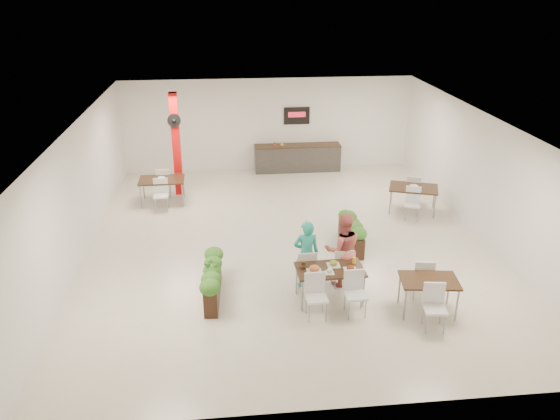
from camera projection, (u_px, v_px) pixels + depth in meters
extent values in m
plane|color=beige|center=(288.00, 242.00, 14.12)|extent=(12.00, 12.00, 0.00)
cube|color=white|center=(268.00, 125.00, 18.99)|extent=(10.00, 0.10, 3.20)
cube|color=white|center=(336.00, 324.00, 8.00)|extent=(10.00, 0.10, 3.20)
cube|color=white|center=(81.00, 191.00, 13.02)|extent=(0.10, 12.00, 3.20)
cube|color=white|center=(482.00, 177.00, 13.97)|extent=(0.10, 12.00, 3.20)
cube|color=white|center=(289.00, 120.00, 12.87)|extent=(10.00, 12.00, 0.04)
cube|color=#BE0D0C|center=(176.00, 145.00, 16.69)|extent=(0.25, 0.25, 3.20)
cylinder|color=black|center=(174.00, 120.00, 16.21)|extent=(0.40, 0.06, 0.40)
sphere|color=black|center=(174.00, 121.00, 16.18)|extent=(0.12, 0.12, 0.12)
cube|color=#2F2D2A|center=(297.00, 158.00, 19.21)|extent=(3.00, 0.60, 0.90)
cube|color=black|center=(298.00, 146.00, 19.03)|extent=(3.00, 0.62, 0.04)
cube|color=black|center=(297.00, 116.00, 18.93)|extent=(0.90, 0.04, 0.60)
cube|color=red|center=(297.00, 115.00, 18.89)|extent=(0.60, 0.02, 0.18)
imported|color=#A43C1B|center=(275.00, 143.00, 18.91)|extent=(0.09, 0.09, 0.19)
imported|color=gold|center=(282.00, 143.00, 18.94)|extent=(0.13, 0.13, 0.17)
cube|color=black|center=(330.00, 270.00, 11.28)|extent=(1.42, 0.84, 0.04)
cylinder|color=gray|center=(302.00, 296.00, 11.04)|extent=(0.04, 0.04, 0.71)
cylinder|color=gray|center=(363.00, 292.00, 11.20)|extent=(0.04, 0.04, 0.71)
cylinder|color=gray|center=(297.00, 279.00, 11.66)|extent=(0.04, 0.04, 0.71)
cylinder|color=gray|center=(355.00, 275.00, 11.82)|extent=(0.04, 0.04, 0.71)
cube|color=white|center=(306.00, 269.00, 11.89)|extent=(0.43, 0.43, 0.05)
cube|color=white|center=(307.00, 263.00, 11.62)|extent=(0.42, 0.05, 0.45)
cylinder|color=gray|center=(312.00, 274.00, 12.16)|extent=(0.02, 0.02, 0.43)
cylinder|color=gray|center=(297.00, 275.00, 12.11)|extent=(0.02, 0.02, 0.43)
cylinder|color=gray|center=(314.00, 281.00, 11.85)|extent=(0.02, 0.02, 0.43)
cylinder|color=gray|center=(299.00, 283.00, 11.80)|extent=(0.02, 0.02, 0.43)
cube|color=white|center=(341.00, 266.00, 11.99)|extent=(0.43, 0.43, 0.05)
cube|color=white|center=(344.00, 260.00, 11.72)|extent=(0.42, 0.05, 0.45)
cylinder|color=gray|center=(347.00, 271.00, 12.26)|extent=(0.02, 0.02, 0.43)
cylinder|color=gray|center=(332.00, 272.00, 12.21)|extent=(0.02, 0.02, 0.43)
cylinder|color=gray|center=(350.00, 279.00, 11.95)|extent=(0.02, 0.02, 0.43)
cylinder|color=gray|center=(335.00, 280.00, 11.90)|extent=(0.02, 0.02, 0.43)
cube|color=white|center=(316.00, 298.00, 10.79)|extent=(0.43, 0.43, 0.05)
cube|color=white|center=(315.00, 282.00, 10.87)|extent=(0.42, 0.05, 0.45)
cylinder|color=gray|center=(309.00, 314.00, 10.71)|extent=(0.02, 0.02, 0.43)
cylinder|color=gray|center=(326.00, 312.00, 10.75)|extent=(0.02, 0.02, 0.43)
cylinder|color=gray|center=(306.00, 304.00, 11.02)|extent=(0.02, 0.02, 0.43)
cylinder|color=gray|center=(323.00, 303.00, 11.06)|extent=(0.02, 0.02, 0.43)
cube|color=white|center=(356.00, 295.00, 10.89)|extent=(0.43, 0.43, 0.05)
cube|color=white|center=(354.00, 279.00, 10.97)|extent=(0.42, 0.05, 0.45)
cylinder|color=gray|center=(349.00, 310.00, 10.81)|extent=(0.02, 0.02, 0.43)
cylinder|color=gray|center=(366.00, 309.00, 10.85)|extent=(0.02, 0.02, 0.43)
cylinder|color=gray|center=(345.00, 301.00, 11.12)|extent=(0.02, 0.02, 0.43)
cylinder|color=gray|center=(361.00, 300.00, 11.16)|extent=(0.02, 0.02, 0.43)
cube|color=white|center=(314.00, 272.00, 11.14)|extent=(0.31, 0.31, 0.01)
ellipsoid|color=#9D5427|center=(314.00, 269.00, 11.11)|extent=(0.22, 0.22, 0.13)
cube|color=white|center=(333.00, 265.00, 11.39)|extent=(0.27, 0.27, 0.01)
ellipsoid|color=gold|center=(334.00, 263.00, 11.37)|extent=(0.18, 0.18, 0.11)
cube|color=white|center=(350.00, 270.00, 11.21)|extent=(0.27, 0.27, 0.01)
ellipsoid|color=#512010|center=(350.00, 268.00, 11.19)|extent=(0.16, 0.16, 0.10)
cube|color=white|center=(330.00, 273.00, 11.10)|extent=(0.19, 0.19, 0.01)
ellipsoid|color=white|center=(330.00, 271.00, 11.08)|extent=(0.12, 0.12, 0.07)
cylinder|color=yellow|center=(354.00, 260.00, 11.45)|extent=(0.07, 0.07, 0.15)
imported|color=brown|center=(303.00, 266.00, 11.28)|extent=(0.12, 0.12, 0.10)
imported|color=teal|center=(306.00, 254.00, 11.82)|extent=(0.58, 0.39, 1.55)
imported|color=#D0615C|center=(343.00, 250.00, 11.87)|extent=(0.84, 0.66, 1.68)
cube|color=black|center=(213.00, 285.00, 11.57)|extent=(0.36, 1.69, 0.56)
ellipsoid|color=#1A5117|center=(210.00, 286.00, 10.79)|extent=(0.40, 0.40, 0.32)
ellipsoid|color=#1A5117|center=(211.00, 277.00, 11.10)|extent=(0.40, 0.40, 0.32)
ellipsoid|color=#1A5117|center=(212.00, 269.00, 11.42)|extent=(0.40, 0.40, 0.32)
ellipsoid|color=#1A5117|center=(213.00, 261.00, 11.73)|extent=(0.40, 0.40, 0.32)
ellipsoid|color=#1A5117|center=(214.00, 254.00, 12.05)|extent=(0.40, 0.40, 0.32)
imported|color=#1A5117|center=(212.00, 266.00, 11.39)|extent=(0.33, 0.28, 0.36)
cube|color=black|center=(351.00, 237.00, 13.79)|extent=(0.33, 1.60, 0.53)
ellipsoid|color=#1A5117|center=(359.00, 234.00, 13.05)|extent=(0.40, 0.40, 0.32)
ellipsoid|color=#1A5117|center=(355.00, 228.00, 13.35)|extent=(0.40, 0.40, 0.32)
ellipsoid|color=#1A5117|center=(352.00, 223.00, 13.64)|extent=(0.40, 0.40, 0.32)
ellipsoid|color=#1A5117|center=(348.00, 218.00, 13.93)|extent=(0.40, 0.40, 0.32)
ellipsoid|color=#1A5117|center=(345.00, 213.00, 14.23)|extent=(0.40, 0.40, 0.32)
imported|color=#1A5117|center=(352.00, 221.00, 13.62)|extent=(0.19, 0.19, 0.34)
cube|color=black|center=(162.00, 180.00, 16.33)|extent=(1.36, 0.92, 0.04)
cylinder|color=gray|center=(141.00, 197.00, 16.06)|extent=(0.04, 0.04, 0.71)
cylinder|color=gray|center=(183.00, 195.00, 16.20)|extent=(0.04, 0.04, 0.71)
cylinder|color=gray|center=(144.00, 188.00, 16.76)|extent=(0.04, 0.04, 0.71)
cylinder|color=gray|center=(184.00, 186.00, 16.90)|extent=(0.04, 0.04, 0.71)
cube|color=white|center=(164.00, 182.00, 16.99)|extent=(0.43, 0.43, 0.05)
cube|color=white|center=(163.00, 176.00, 16.72)|extent=(0.42, 0.05, 0.45)
cylinder|color=gray|center=(170.00, 187.00, 17.26)|extent=(0.02, 0.02, 0.43)
cylinder|color=gray|center=(159.00, 187.00, 17.22)|extent=(0.02, 0.02, 0.43)
cylinder|color=gray|center=(170.00, 191.00, 16.95)|extent=(0.02, 0.02, 0.43)
cylinder|color=gray|center=(159.00, 191.00, 16.91)|extent=(0.02, 0.02, 0.43)
cube|color=white|center=(161.00, 196.00, 15.90)|extent=(0.43, 0.43, 0.05)
cube|color=white|center=(161.00, 185.00, 15.97)|extent=(0.42, 0.05, 0.45)
cylinder|color=gray|center=(155.00, 206.00, 15.81)|extent=(0.02, 0.02, 0.43)
cylinder|color=gray|center=(167.00, 205.00, 15.85)|extent=(0.02, 0.02, 0.43)
cylinder|color=gray|center=(156.00, 201.00, 16.12)|extent=(0.02, 0.02, 0.43)
cylinder|color=gray|center=(168.00, 201.00, 16.16)|extent=(0.02, 0.02, 0.43)
imported|color=white|center=(162.00, 178.00, 16.32)|extent=(0.22, 0.22, 0.05)
cube|color=black|center=(414.00, 188.00, 15.71)|extent=(1.58, 1.31, 0.04)
cylinder|color=gray|center=(390.00, 203.00, 15.64)|extent=(0.04, 0.04, 0.71)
cylinder|color=gray|center=(435.00, 207.00, 15.37)|extent=(0.04, 0.04, 0.71)
cylinder|color=gray|center=(391.00, 193.00, 16.34)|extent=(0.04, 0.04, 0.71)
cylinder|color=gray|center=(434.00, 197.00, 16.07)|extent=(0.04, 0.04, 0.71)
cube|color=white|center=(413.00, 190.00, 16.35)|extent=(0.54, 0.54, 0.05)
cube|color=white|center=(414.00, 184.00, 16.09)|extent=(0.41, 0.18, 0.45)
cylinder|color=gray|center=(418.00, 195.00, 16.56)|extent=(0.02, 0.02, 0.43)
cylinder|color=gray|center=(407.00, 194.00, 16.64)|extent=(0.02, 0.02, 0.43)
cylinder|color=gray|center=(418.00, 200.00, 16.26)|extent=(0.02, 0.02, 0.43)
cylinder|color=gray|center=(406.00, 199.00, 16.33)|extent=(0.02, 0.02, 0.43)
cube|color=white|center=(412.00, 204.00, 15.28)|extent=(0.54, 0.54, 0.05)
cube|color=white|center=(413.00, 194.00, 15.35)|extent=(0.41, 0.18, 0.45)
cylinder|color=gray|center=(405.00, 214.00, 15.26)|extent=(0.02, 0.02, 0.43)
cylinder|color=gray|center=(418.00, 215.00, 15.18)|extent=(0.02, 0.02, 0.43)
cylinder|color=gray|center=(406.00, 209.00, 15.56)|extent=(0.02, 0.02, 0.43)
cylinder|color=gray|center=(418.00, 210.00, 15.49)|extent=(0.02, 0.02, 0.43)
imported|color=white|center=(414.00, 186.00, 15.69)|extent=(0.22, 0.22, 0.05)
cube|color=black|center=(429.00, 280.00, 10.87)|extent=(1.23, 0.90, 0.04)
cylinder|color=gray|center=(405.00, 305.00, 10.74)|extent=(0.04, 0.04, 0.71)
cylinder|color=gray|center=(457.00, 306.00, 10.71)|extent=(0.04, 0.04, 0.71)
cylinder|color=gray|center=(399.00, 288.00, 11.33)|extent=(0.04, 0.04, 0.71)
cylinder|color=gray|center=(449.00, 289.00, 11.30)|extent=(0.04, 0.04, 0.71)
cube|color=white|center=(422.00, 278.00, 11.54)|extent=(0.47, 0.47, 0.05)
cube|color=white|center=(425.00, 272.00, 11.26)|extent=(0.42, 0.09, 0.45)
cylinder|color=gray|center=(427.00, 283.00, 11.78)|extent=(0.02, 0.02, 0.43)
cylinder|color=gray|center=(411.00, 283.00, 11.79)|extent=(0.02, 0.02, 0.43)
cylinder|color=gray|center=(430.00, 291.00, 11.47)|extent=(0.02, 0.02, 0.43)
cylinder|color=gray|center=(414.00, 291.00, 11.48)|extent=(0.02, 0.02, 0.43)
cube|color=white|center=(435.00, 309.00, 10.43)|extent=(0.47, 0.47, 0.05)
cube|color=white|center=(434.00, 293.00, 10.51)|extent=(0.42, 0.09, 0.45)
cylinder|color=gray|center=(427.00, 324.00, 10.37)|extent=(0.02, 0.02, 0.43)
cylinder|color=gray|center=(445.00, 325.00, 10.36)|extent=(0.02, 0.02, 0.43)
cylinder|color=gray|center=(423.00, 314.00, 10.68)|extent=(0.02, 0.02, 0.43)
cylinder|color=gray|center=(440.00, 315.00, 10.68)|extent=(0.02, 0.02, 0.43)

